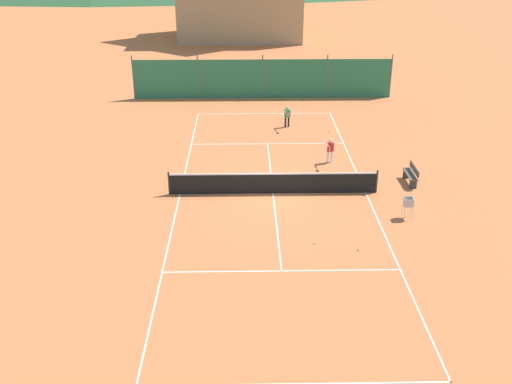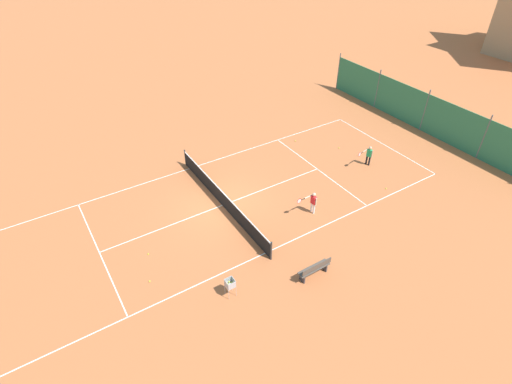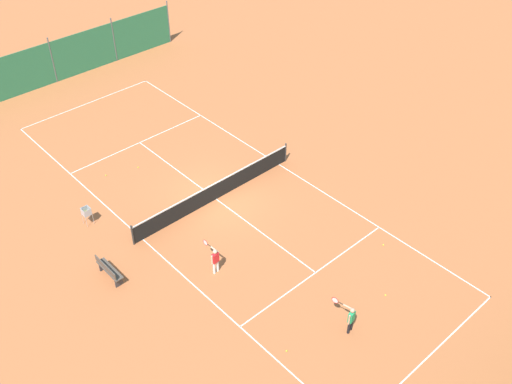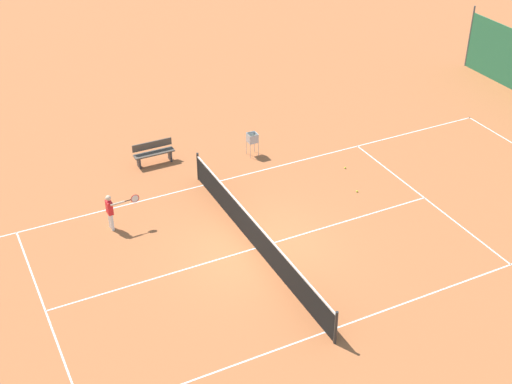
{
  "view_description": "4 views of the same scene",
  "coord_description": "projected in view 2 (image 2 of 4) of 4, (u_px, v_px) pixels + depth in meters",
  "views": [
    {
      "loc": [
        -1.24,
        -23.94,
        11.01
      ],
      "look_at": [
        -0.8,
        -2.19,
        1.07
      ],
      "focal_mm": 42.0,
      "sensor_mm": 36.0,
      "label": 1
    },
    {
      "loc": [
        14.7,
        -7.22,
        13.23
      ],
      "look_at": [
        1.12,
        1.38,
        1.04
      ],
      "focal_mm": 28.0,
      "sensor_mm": 36.0,
      "label": 2
    },
    {
      "loc": [
        13.22,
        17.31,
        17.82
      ],
      "look_at": [
        -1.09,
        1.59,
        0.78
      ],
      "focal_mm": 42.0,
      "sensor_mm": 36.0,
      "label": 3
    },
    {
      "loc": [
        -15.67,
        7.8,
        13.07
      ],
      "look_at": [
        0.94,
        -0.47,
        1.37
      ],
      "focal_mm": 50.0,
      "sensor_mm": 36.0,
      "label": 4
    }
  ],
  "objects": [
    {
      "name": "tennis_net",
      "position": [
        222.0,
        198.0,
        20.66
      ],
      "size": [
        9.18,
        0.08,
        1.06
      ],
      "color": "#2D2D2D",
      "rests_on": "ground"
    },
    {
      "name": "tennis_ball_by_net_left",
      "position": [
        339.0,
        148.0,
        25.57
      ],
      "size": [
        0.07,
        0.07,
        0.07
      ],
      "primitive_type": "sphere",
      "color": "#CCE033",
      "rests_on": "ground"
    },
    {
      "name": "court_line_markings",
      "position": [
        222.0,
        205.0,
        20.96
      ],
      "size": [
        8.25,
        23.85,
        0.01
      ],
      "color": "white",
      "rests_on": "ground"
    },
    {
      "name": "tennis_ball_service_box",
      "position": [
        386.0,
        188.0,
        22.09
      ],
      "size": [
        0.07,
        0.07,
        0.07
      ],
      "primitive_type": "sphere",
      "color": "#CCE033",
      "rests_on": "ground"
    },
    {
      "name": "player_far_service",
      "position": [
        369.0,
        154.0,
        23.62
      ],
      "size": [
        0.42,
        1.07,
        1.25
      ],
      "color": "black",
      "rests_on": "ground"
    },
    {
      "name": "courtside_bench",
      "position": [
        315.0,
        269.0,
        16.85
      ],
      "size": [
        0.36,
        1.5,
        0.84
      ],
      "color": "#51473D",
      "rests_on": "ground"
    },
    {
      "name": "tennis_ball_by_net_right",
      "position": [
        148.0,
        254.0,
        18.11
      ],
      "size": [
        0.07,
        0.07,
        0.07
      ],
      "primitive_type": "sphere",
      "color": "#CCE033",
      "rests_on": "ground"
    },
    {
      "name": "windscreen_fence_far",
      "position": [
        424.0,
        112.0,
        26.78
      ],
      "size": [
        17.28,
        0.08,
        2.9
      ],
      "color": "#2D754C",
      "rests_on": "ground"
    },
    {
      "name": "ground_plane",
      "position": [
        222.0,
        205.0,
        20.96
      ],
      "size": [
        600.0,
        600.0,
        0.0
      ],
      "primitive_type": "plane",
      "color": "#BC6638"
    },
    {
      "name": "player_far_baseline",
      "position": [
        313.0,
        201.0,
        20.06
      ],
      "size": [
        0.42,
        1.04,
        1.24
      ],
      "color": "white",
      "rests_on": "ground"
    },
    {
      "name": "tennis_ball_mid_court",
      "position": [
        295.0,
        141.0,
        26.26
      ],
      "size": [
        0.07,
        0.07,
        0.07
      ],
      "primitive_type": "sphere",
      "color": "#CCE033",
      "rests_on": "ground"
    },
    {
      "name": "ball_hopper",
      "position": [
        230.0,
        284.0,
        15.94
      ],
      "size": [
        0.36,
        0.36,
        0.89
      ],
      "color": "#B7B7BC",
      "rests_on": "ground"
    },
    {
      "name": "tennis_ball_alley_right",
      "position": [
        150.0,
        281.0,
        16.85
      ],
      "size": [
        0.07,
        0.07,
        0.07
      ],
      "primitive_type": "sphere",
      "color": "#CCE033",
      "rests_on": "ground"
    }
  ]
}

